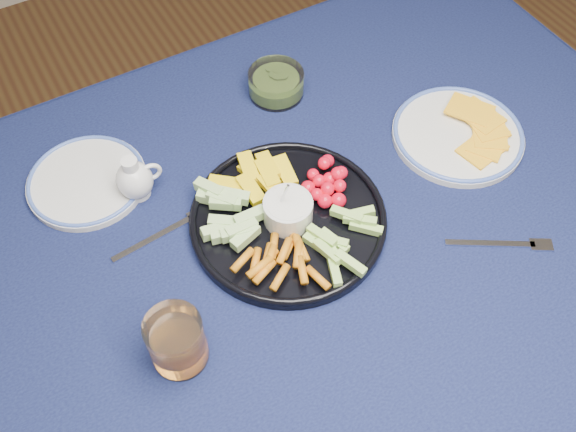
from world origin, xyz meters
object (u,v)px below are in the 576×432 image
pickle_bowl (276,84)px  crudite_platter (287,217)px  cheese_plate (458,133)px  side_plate_extra (87,181)px  dining_table (255,292)px  juice_tumbler (177,343)px  creamer_pitcher (135,179)px

pickle_bowl → crudite_platter: bearing=-115.8°
cheese_plate → side_plate_extra: (-0.64, 0.24, -0.00)m
dining_table → crudite_platter: 0.15m
side_plate_extra → cheese_plate: bearing=-20.3°
cheese_plate → side_plate_extra: bearing=159.7°
pickle_bowl → juice_tumbler: 0.57m
pickle_bowl → cheese_plate: (0.24, -0.27, -0.01)m
crudite_platter → juice_tumbler: size_ratio=3.37×
crudite_platter → pickle_bowl: crudite_platter is taller
pickle_bowl → cheese_plate: size_ratio=0.45×
crudite_platter → cheese_plate: (0.37, 0.01, -0.01)m
crudite_platter → juice_tumbler: bearing=-152.9°
juice_tumbler → crudite_platter: bearing=27.1°
dining_table → side_plate_extra: size_ratio=7.96×
side_plate_extra → crudite_platter: bearing=-43.3°
creamer_pitcher → side_plate_extra: bearing=138.3°
juice_tumbler → side_plate_extra: (-0.01, 0.38, -0.03)m
cheese_plate → juice_tumbler: (-0.63, -0.14, 0.03)m
cheese_plate → side_plate_extra: size_ratio=1.17×
side_plate_extra → creamer_pitcher: bearing=-41.7°
dining_table → creamer_pitcher: size_ratio=18.94×
juice_tumbler → creamer_pitcher: bearing=79.2°
crudite_platter → creamer_pitcher: size_ratio=3.78×
creamer_pitcher → cheese_plate: size_ratio=0.36×
dining_table → creamer_pitcher: 0.28m
cheese_plate → juice_tumbler: size_ratio=2.47×
juice_tumbler → dining_table: bearing=26.9°
dining_table → juice_tumbler: bearing=-153.1°
crudite_platter → side_plate_extra: size_ratio=1.59×
crudite_platter → juice_tumbler: crudite_platter is taller
dining_table → side_plate_extra: (-0.18, 0.30, 0.10)m
cheese_plate → dining_table: bearing=-172.7°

